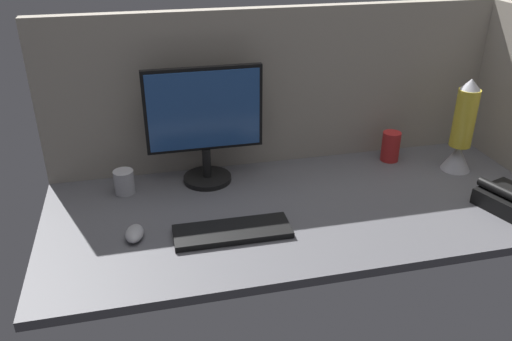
{
  "coord_description": "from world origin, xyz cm",
  "views": [
    {
      "loc": [
        -53.48,
        -148.99,
        92.17
      ],
      "look_at": [
        -12.71,
        0.0,
        14.0
      ],
      "focal_mm": 36.46,
      "sensor_mm": 36.0,
      "label": 1
    }
  ],
  "objects_px": {
    "lava_lamp": "(462,133)",
    "desk_phone": "(510,200)",
    "keyboard": "(232,231)",
    "mug_steel": "(124,182)",
    "mug_red_plastic": "(391,146)",
    "mouse": "(134,233)",
    "monitor": "(204,120)"
  },
  "relations": [
    {
      "from": "lava_lamp",
      "to": "desk_phone",
      "type": "bearing_deg",
      "value": -88.16
    },
    {
      "from": "monitor",
      "to": "mug_steel",
      "type": "bearing_deg",
      "value": -173.76
    },
    {
      "from": "lava_lamp",
      "to": "mug_red_plastic",
      "type": "bearing_deg",
      "value": 147.72
    },
    {
      "from": "monitor",
      "to": "mug_red_plastic",
      "type": "distance_m",
      "value": 0.77
    },
    {
      "from": "mug_red_plastic",
      "to": "mug_steel",
      "type": "height_order",
      "value": "mug_red_plastic"
    },
    {
      "from": "mug_red_plastic",
      "to": "keyboard",
      "type": "bearing_deg",
      "value": -151.95
    },
    {
      "from": "mug_steel",
      "to": "lava_lamp",
      "type": "relative_size",
      "value": 0.24
    },
    {
      "from": "lava_lamp",
      "to": "desk_phone",
      "type": "distance_m",
      "value": 0.33
    },
    {
      "from": "keyboard",
      "to": "mug_steel",
      "type": "bearing_deg",
      "value": 133.57
    },
    {
      "from": "desk_phone",
      "to": "mug_red_plastic",
      "type": "bearing_deg",
      "value": 116.9
    },
    {
      "from": "desk_phone",
      "to": "mouse",
      "type": "bearing_deg",
      "value": 175.14
    },
    {
      "from": "mug_steel",
      "to": "monitor",
      "type": "bearing_deg",
      "value": 6.24
    },
    {
      "from": "keyboard",
      "to": "mug_red_plastic",
      "type": "distance_m",
      "value": 0.83
    },
    {
      "from": "mug_steel",
      "to": "lava_lamp",
      "type": "height_order",
      "value": "lava_lamp"
    },
    {
      "from": "lava_lamp",
      "to": "mug_steel",
      "type": "bearing_deg",
      "value": 175.44
    },
    {
      "from": "mouse",
      "to": "mug_steel",
      "type": "relative_size",
      "value": 1.1
    },
    {
      "from": "keyboard",
      "to": "desk_phone",
      "type": "height_order",
      "value": "desk_phone"
    },
    {
      "from": "keyboard",
      "to": "lava_lamp",
      "type": "xyz_separation_m",
      "value": [
        0.94,
        0.25,
        0.14
      ]
    },
    {
      "from": "mug_red_plastic",
      "to": "desk_phone",
      "type": "distance_m",
      "value": 0.5
    },
    {
      "from": "mug_red_plastic",
      "to": "mug_steel",
      "type": "relative_size",
      "value": 1.39
    },
    {
      "from": "mouse",
      "to": "mug_red_plastic",
      "type": "bearing_deg",
      "value": 26.5
    },
    {
      "from": "mug_red_plastic",
      "to": "lava_lamp",
      "type": "relative_size",
      "value": 0.33
    },
    {
      "from": "mug_red_plastic",
      "to": "lava_lamp",
      "type": "distance_m",
      "value": 0.27
    },
    {
      "from": "monitor",
      "to": "keyboard",
      "type": "xyz_separation_m",
      "value": [
        0.02,
        -0.39,
        -0.23
      ]
    },
    {
      "from": "mug_red_plastic",
      "to": "desk_phone",
      "type": "height_order",
      "value": "mug_red_plastic"
    },
    {
      "from": "mug_red_plastic",
      "to": "lava_lamp",
      "type": "height_order",
      "value": "lava_lamp"
    },
    {
      "from": "mouse",
      "to": "desk_phone",
      "type": "height_order",
      "value": "desk_phone"
    },
    {
      "from": "mug_steel",
      "to": "desk_phone",
      "type": "height_order",
      "value": "same"
    },
    {
      "from": "monitor",
      "to": "mouse",
      "type": "height_order",
      "value": "monitor"
    },
    {
      "from": "keyboard",
      "to": "desk_phone",
      "type": "xyz_separation_m",
      "value": [
        0.95,
        -0.06,
        0.02
      ]
    },
    {
      "from": "mug_steel",
      "to": "desk_phone",
      "type": "relative_size",
      "value": 0.37
    },
    {
      "from": "mug_steel",
      "to": "lava_lamp",
      "type": "bearing_deg",
      "value": -4.56
    }
  ]
}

